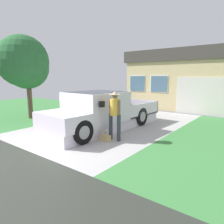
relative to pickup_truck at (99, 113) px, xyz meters
The scene contains 6 objects.
pickup_truck is the anchor object (origin of this frame).
person_with_hat 1.49m from the pickup_truck, 27.26° to the right, with size 0.49×0.41×1.69m.
handbag 1.57m from the pickup_truck, 40.88° to the right, with size 0.36×0.21×0.41m.
house_with_garage 9.31m from the pickup_truck, 78.33° to the left, with size 9.53×6.00×3.88m.
neighbor_tree 5.02m from the pickup_truck, behind, with size 2.55×2.65×4.20m.
wheeled_trash_bin 6.24m from the pickup_truck, 125.92° to the left, with size 0.60×0.72×1.12m.
Camera 1 is at (5.43, -3.01, 2.15)m, focal length 32.56 mm.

